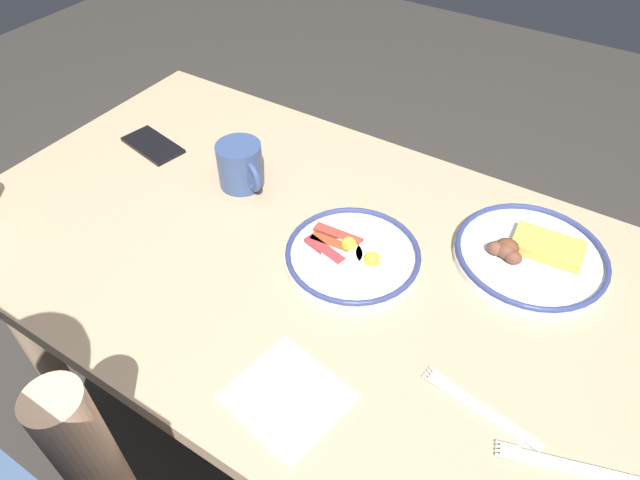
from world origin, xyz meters
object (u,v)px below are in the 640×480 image
(coffee_mug, at_px, (241,165))
(paper_napkin, at_px, (288,396))
(fork_far, at_px, (480,408))
(plate_near_main, at_px, (353,255))
(plate_center_pancakes, at_px, (530,255))
(cell_phone, at_px, (153,145))
(fork_near, at_px, (576,468))

(coffee_mug, bearing_deg, paper_napkin, 135.29)
(fork_far, bearing_deg, coffee_mug, -20.68)
(plate_near_main, height_order, plate_center_pancakes, plate_center_pancakes)
(plate_center_pancakes, xyz_separation_m, paper_napkin, (0.21, 0.45, -0.01))
(cell_phone, xyz_separation_m, paper_napkin, (-0.60, 0.35, -0.00))
(fork_far, bearing_deg, plate_near_main, -27.92)
(plate_near_main, distance_m, fork_far, 0.33)
(fork_far, bearing_deg, paper_napkin, 28.12)
(coffee_mug, relative_size, fork_near, 0.59)
(fork_near, height_order, fork_far, same)
(fork_near, bearing_deg, fork_far, -5.99)
(plate_center_pancakes, bearing_deg, fork_far, 95.37)
(paper_napkin, bearing_deg, plate_center_pancakes, -114.81)
(plate_near_main, relative_size, fork_near, 1.19)
(paper_napkin, bearing_deg, fork_near, -163.10)
(plate_center_pancakes, xyz_separation_m, fork_near, (-0.16, 0.33, -0.01))
(plate_near_main, height_order, cell_phone, plate_near_main)
(coffee_mug, xyz_separation_m, fork_near, (-0.72, 0.24, -0.04))
(coffee_mug, relative_size, cell_phone, 0.82)
(plate_center_pancakes, bearing_deg, paper_napkin, 65.19)
(plate_near_main, height_order, coffee_mug, coffee_mug)
(plate_center_pancakes, relative_size, coffee_mug, 2.23)
(coffee_mug, height_order, cell_phone, coffee_mug)
(plate_near_main, bearing_deg, fork_near, 158.36)
(fork_near, distance_m, fork_far, 0.13)
(plate_center_pancakes, height_order, fork_near, plate_center_pancakes)
(plate_near_main, xyz_separation_m, plate_center_pancakes, (-0.26, -0.17, 0.00))
(plate_center_pancakes, distance_m, cell_phone, 0.82)
(fork_near, bearing_deg, plate_center_pancakes, -63.92)
(coffee_mug, xyz_separation_m, paper_napkin, (-0.35, 0.35, -0.05))
(plate_center_pancakes, relative_size, fork_far, 1.47)
(plate_near_main, relative_size, coffee_mug, 2.02)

